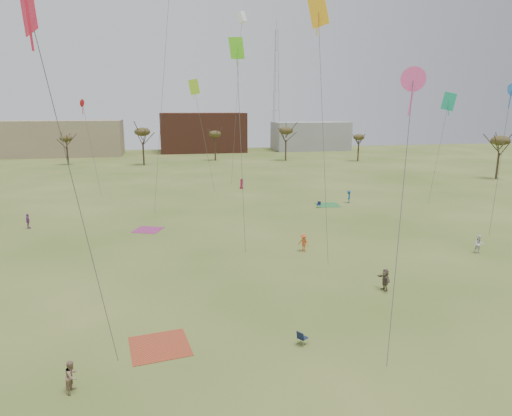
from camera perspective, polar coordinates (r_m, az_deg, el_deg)
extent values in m
plane|color=#415B1C|center=(27.47, 5.29, -16.81)|extent=(260.00, 260.00, 0.00)
imported|color=#997661|center=(24.73, -22.45, -19.21)|extent=(0.85, 0.95, 1.63)
imported|color=brown|center=(35.43, 16.14, -8.78)|extent=(0.61, 1.60, 1.69)
imported|color=#D75A28|center=(43.19, 6.09, -4.40)|extent=(1.20, 1.28, 1.73)
imported|color=#8B3C91|center=(57.24, -27.10, -1.50)|extent=(0.82, 1.09, 1.72)
imported|color=white|center=(47.36, 26.58, -4.15)|extent=(1.04, 0.93, 1.78)
imported|color=#A11B40|center=(76.25, -1.85, 3.13)|extent=(1.00, 0.98, 1.74)
imported|color=navy|center=(66.14, 11.74, 1.43)|extent=(1.14, 1.36, 1.82)
cube|color=#A93E21|center=(27.61, -12.18, -16.89)|extent=(3.74, 3.74, 0.03)
cube|color=#962E69|center=(51.98, -13.62, -2.74)|extent=(3.76, 3.76, 0.03)
cube|color=#2D7E3B|center=(64.26, 9.12, 0.39)|extent=(3.58, 3.58, 0.03)
cube|color=#151E3B|center=(27.19, 5.96, -16.14)|extent=(0.69, 0.69, 0.04)
cube|color=#151E3B|center=(26.92, 5.66, -15.89)|extent=(0.39, 0.49, 0.44)
cube|color=#15173B|center=(62.15, 7.96, 0.40)|extent=(0.71, 0.71, 0.04)
cube|color=#15173B|center=(62.30, 8.07, 0.64)|extent=(0.43, 0.46, 0.44)
cube|color=red|center=(21.72, -27.20, 22.35)|extent=(1.19, 1.19, 2.34)
cube|color=red|center=(21.58, -26.96, 20.23)|extent=(0.08, 0.08, 2.10)
cylinder|color=#4C4C51|center=(21.87, -21.76, 0.61)|extent=(2.40, 0.82, 16.74)
cube|color=#6AE428|center=(40.39, -2.50, 19.72)|extent=(0.93, 0.93, 1.84)
cube|color=#6AE428|center=(40.32, -2.49, 18.81)|extent=(0.08, 0.08, 1.65)
cylinder|color=#4C4C51|center=(39.19, -1.91, 7.08)|extent=(0.31, 2.27, 17.56)
cone|color=#FB4FA1|center=(25.18, 19.44, 15.26)|extent=(1.27, 0.09, 1.27)
cube|color=#FB4FA1|center=(25.15, 19.30, 13.43)|extent=(0.08, 0.08, 2.08)
cylinder|color=#4C4C51|center=(23.73, 17.92, -1.55)|extent=(2.37, 3.51, 14.05)
cube|color=#FFAF1A|center=(38.55, 7.95, 23.63)|extent=(1.16, 1.16, 2.29)
cube|color=#FFAF1A|center=(38.41, 7.91, 22.46)|extent=(0.08, 0.08, 2.06)
cylinder|color=#4C4C51|center=(36.67, 8.59, 8.47)|extent=(0.54, 2.89, 20.00)
cylinder|color=#4C4C51|center=(54.66, -11.91, 13.30)|extent=(3.09, 0.25, 26.90)
cone|color=blue|center=(52.03, 29.80, 12.95)|extent=(1.23, 0.09, 1.23)
cube|color=blue|center=(52.01, 29.70, 12.09)|extent=(0.08, 0.08, 2.01)
cylinder|color=#4C4C51|center=(50.98, 28.70, 5.00)|extent=(2.07, 1.78, 14.32)
cube|color=#98D122|center=(66.78, -7.91, 15.07)|extent=(1.07, 1.07, 2.09)
cube|color=#98D122|center=(66.75, -7.89, 14.45)|extent=(0.08, 0.08, 1.88)
cylinder|color=#4C4C51|center=(67.12, -6.56, 8.46)|extent=(2.73, 0.30, 15.54)
cone|color=#AC1214|center=(68.44, -21.29, 12.37)|extent=(1.05, 0.08, 1.05)
cube|color=#AC1214|center=(68.44, -21.24, 11.81)|extent=(0.08, 0.08, 1.72)
cylinder|color=#4C4C51|center=(68.07, -20.19, 6.86)|extent=(1.78, 1.06, 13.25)
cube|color=#1A9C7C|center=(63.76, 23.39, 12.38)|extent=(1.13, 1.13, 2.22)
cube|color=#1A9C7C|center=(63.76, 23.33, 11.69)|extent=(0.08, 0.08, 2.00)
cylinder|color=#4C4C51|center=(64.00, 22.24, 6.45)|extent=(1.23, 0.78, 13.41)
cube|color=white|center=(77.40, -1.82, 23.18)|extent=(0.91, 0.91, 1.56)
cube|color=white|center=(77.24, -1.81, 22.51)|extent=(0.08, 0.08, 2.35)
cylinder|color=#4C4C51|center=(75.52, -2.51, 13.24)|extent=(2.17, 0.87, 26.72)
cylinder|color=#3A2B1E|center=(117.62, -22.92, 6.14)|extent=(0.40, 0.40, 4.32)
ellipsoid|color=#473D1E|center=(117.29, -23.09, 8.17)|extent=(3.02, 3.02, 1.58)
cylinder|color=#3A2B1E|center=(111.45, -14.17, 6.73)|extent=(0.40, 0.40, 5.40)
ellipsoid|color=#473D1E|center=(111.07, -14.32, 9.40)|extent=(3.78, 3.78, 1.98)
cylinder|color=#3A2B1E|center=(118.09, -5.23, 7.19)|extent=(0.40, 0.40, 4.68)
ellipsoid|color=#473D1E|center=(117.75, -5.27, 9.39)|extent=(3.28, 3.28, 1.72)
cylinder|color=#3A2B1E|center=(117.56, 3.82, 7.34)|extent=(0.40, 0.40, 5.28)
ellipsoid|color=#473D1E|center=(117.19, 3.85, 9.83)|extent=(3.70, 3.70, 1.94)
cylinder|color=#3A2B1E|center=(119.06, 12.90, 6.86)|extent=(0.40, 0.40, 4.20)
ellipsoid|color=#473D1E|center=(118.74, 13.00, 8.81)|extent=(2.94, 2.94, 1.54)
cylinder|color=#3A2B1E|center=(98.54, 28.44, 4.75)|extent=(0.40, 0.40, 5.04)
ellipsoid|color=#473D1E|center=(98.12, 28.74, 7.56)|extent=(3.53, 3.53, 1.85)
cube|color=#937F60|center=(140.86, -23.27, 8.19)|extent=(32.00, 14.00, 10.00)
cube|color=brown|center=(143.54, -6.86, 9.58)|extent=(26.00, 16.00, 12.00)
cube|color=gray|center=(148.79, 6.95, 9.11)|extent=(24.00, 12.00, 9.00)
cylinder|color=#9EA3A8|center=(152.75, 2.89, 14.72)|extent=(0.16, 0.16, 38.00)
cylinder|color=#9EA3A8|center=(153.17, 2.31, 14.72)|extent=(0.16, 0.16, 38.00)
cylinder|color=#9EA3A8|center=(151.66, 2.46, 14.73)|extent=(0.16, 0.16, 38.00)
cylinder|color=#9EA3A8|center=(154.63, 2.63, 22.33)|extent=(0.10, 0.10, 3.00)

